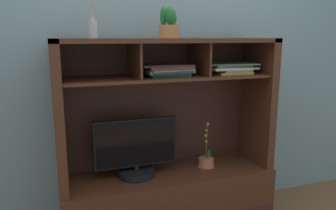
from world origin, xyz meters
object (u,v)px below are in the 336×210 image
potted_orchid (206,161)px  potted_succulent (169,26)px  tv_monitor (136,152)px  magazine_stack_left (168,70)px  magazine_stack_centre (229,68)px  media_console (168,176)px  diffuser_bottle (93,29)px

potted_orchid → potted_succulent: (-0.31, -0.02, 1.01)m
tv_monitor → magazine_stack_left: 0.62m
tv_monitor → magazine_stack_centre: size_ratio=1.44×
potted_orchid → media_console: bearing=177.6°
magazine_stack_left → potted_orchid: bearing=1.8°
media_console → magazine_stack_centre: (0.49, 0.00, 0.80)m
magazine_stack_centre → potted_succulent: (-0.49, -0.04, 0.30)m
media_console → diffuser_bottle: (-0.50, -0.01, 1.07)m
magazine_stack_centre → potted_succulent: 0.57m
tv_monitor → diffuser_bottle: diffuser_bottle is taller
potted_orchid → magazine_stack_left: magazine_stack_left is taller
magazine_stack_left → potted_succulent: bearing=-61.5°
tv_monitor → potted_orchid: bearing=-0.3°
diffuser_bottle → potted_succulent: 0.50m
tv_monitor → potted_orchid: size_ratio=1.70×
media_console → magazine_stack_left: media_console is taller
magazine_stack_centre → diffuser_bottle: size_ratio=1.54×
magazine_stack_left → diffuser_bottle: (-0.49, 0.01, 0.27)m
tv_monitor → diffuser_bottle: (-0.26, -0.00, 0.85)m
magazine_stack_left → magazine_stack_centre: bearing=3.1°
potted_succulent → magazine_stack_left: bearing=118.5°
magazine_stack_left → diffuser_bottle: 0.57m
potted_orchid → diffuser_bottle: (-0.81, 0.00, 0.99)m
potted_succulent → media_console: bearing=86.0°
potted_orchid → magazine_stack_centre: 0.73m
media_console → magazine_stack_left: size_ratio=4.20×
magazine_stack_left → diffuser_bottle: size_ratio=1.38×
media_console → magazine_stack_centre: size_ratio=3.77×
tv_monitor → diffuser_bottle: size_ratio=2.23×
magazine_stack_centre → diffuser_bottle: 1.03m
magazine_stack_left → tv_monitor: bearing=176.9°
magazine_stack_left → magazine_stack_centre: size_ratio=0.90×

